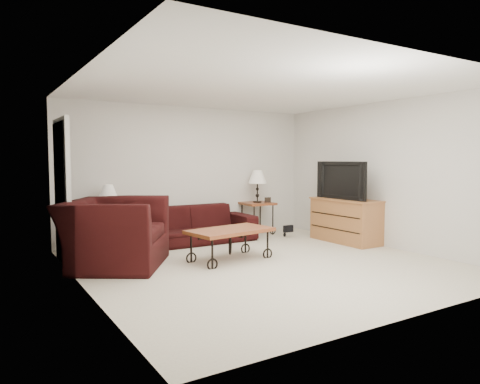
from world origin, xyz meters
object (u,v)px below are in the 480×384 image
armchair (115,233)px  sofa (193,225)px  lamp_right (257,186)px  side_table_right (257,218)px  tv_stand (346,220)px  lamp_left (108,201)px  backpack (285,226)px  coffee_table (230,245)px  television (345,180)px  side_table_left (109,234)px

armchair → sofa: bearing=-26.5°
lamp_right → armchair: 3.45m
side_table_right → tv_stand: size_ratio=0.49×
sofa → lamp_left: lamp_left is taller
backpack → side_table_right: bearing=101.9°
lamp_left → tv_stand: size_ratio=0.41×
tv_stand → coffee_table: bearing=-176.4°
side_table_right → coffee_table: 2.37m
lamp_right → television: size_ratio=0.55×
side_table_right → armchair: 3.42m
television → side_table_right: bearing=-150.5°
side_table_right → television: television is taller
tv_stand → television: bearing=180.0°
side_table_right → backpack: size_ratio=1.55×
side_table_right → television: 1.96m
side_table_right → coffee_table: side_table_right is taller
lamp_right → tv_stand: size_ratio=0.49×
tv_stand → lamp_right: bearing=120.0°
sofa → side_table_left: (-1.46, 0.18, -0.06)m
side_table_left → tv_stand: bearing=-21.9°
sofa → armchair: (-1.69, -1.01, 0.14)m
coffee_table → armchair: 1.67m
side_table_right → television: size_ratio=0.55×
side_table_left → lamp_right: 3.06m
television → armchair: bearing=-95.2°
side_table_right → lamp_left: size_ratio=1.18×
side_table_left → television: bearing=-22.0°
lamp_left → sofa: bearing=-7.0°
lamp_left → coffee_table: (1.34, -1.71, -0.58)m
side_table_left → side_table_right: bearing=0.0°
backpack → tv_stand: bearing=-75.3°
armchair → tv_stand: size_ratio=1.11×
coffee_table → side_table_left: bearing=128.1°
sofa → tv_stand: size_ratio=1.72×
lamp_left → tv_stand: 4.20m
armchair → television: bearing=-62.4°
coffee_table → tv_stand: 2.54m
sofa → tv_stand: tv_stand is taller
lamp_left → side_table_left: bearing=0.0°
side_table_left → coffee_table: bearing=-51.9°
sofa → side_table_left: size_ratio=4.16×
side_table_left → tv_stand: tv_stand is taller
sofa → side_table_left: sofa is taller
lamp_left → coffee_table: bearing=-51.9°
television → sofa: bearing=-119.9°
coffee_table → television: size_ratio=1.06×
lamp_right → television: (0.88, -1.56, 0.16)m
lamp_right → lamp_left: bearing=180.0°
armchair → lamp_left: bearing=21.8°
tv_stand → sofa: bearing=150.3°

